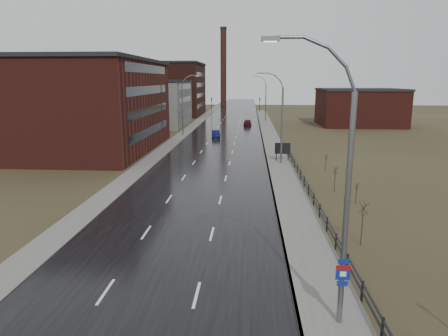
# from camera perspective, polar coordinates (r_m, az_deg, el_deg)

# --- Properties ---
(road) EXTENTS (14.00, 300.00, 0.06)m
(road) POSITION_cam_1_polar(r_m,az_deg,el_deg) (74.66, -0.03, 4.46)
(road) COLOR black
(road) RESTS_ON ground
(sidewalk_right) EXTENTS (3.20, 180.00, 0.18)m
(sidewalk_right) POSITION_cam_1_polar(r_m,az_deg,el_deg) (50.01, 7.96, 0.41)
(sidewalk_right) COLOR #595651
(sidewalk_right) RESTS_ON ground
(curb_right) EXTENTS (0.16, 180.00, 0.18)m
(curb_right) POSITION_cam_1_polar(r_m,az_deg,el_deg) (49.92, 6.22, 0.43)
(curb_right) COLOR slate
(curb_right) RESTS_ON ground
(sidewalk_left) EXTENTS (2.40, 260.00, 0.12)m
(sidewalk_left) POSITION_cam_1_polar(r_m,az_deg,el_deg) (75.63, -6.26, 4.51)
(sidewalk_left) COLOR #595651
(sidewalk_left) RESTS_ON ground
(warehouse_near) EXTENTS (22.44, 28.56, 13.50)m
(warehouse_near) POSITION_cam_1_polar(r_m,az_deg,el_deg) (64.29, -20.20, 8.44)
(warehouse_near) COLOR #471914
(warehouse_near) RESTS_ON ground
(warehouse_mid) EXTENTS (16.32, 20.40, 10.50)m
(warehouse_mid) POSITION_cam_1_polar(r_m,az_deg,el_deg) (94.71, -10.37, 9.14)
(warehouse_mid) COLOR slate
(warehouse_mid) RESTS_ON ground
(warehouse_far) EXTENTS (26.52, 24.48, 15.50)m
(warehouse_far) POSITION_cam_1_polar(r_m,az_deg,el_deg) (124.94, -9.34, 11.09)
(warehouse_far) COLOR #331611
(warehouse_far) RESTS_ON ground
(building_right) EXTENTS (18.36, 16.32, 8.50)m
(building_right) POSITION_cam_1_polar(r_m,az_deg,el_deg) (99.30, 18.77, 8.26)
(building_right) COLOR #471914
(building_right) RESTS_ON ground
(smokestack) EXTENTS (2.70, 2.70, 30.70)m
(smokestack) POSITION_cam_1_polar(r_m,az_deg,el_deg) (164.21, -0.08, 14.25)
(smokestack) COLOR #331611
(smokestack) RESTS_ON ground
(streetlight_main) EXTENTS (3.91, 0.29, 12.11)m
(streetlight_main) POSITION_cam_1_polar(r_m,az_deg,el_deg) (16.78, 16.20, -3.20)
(streetlight_main) COLOR slate
(streetlight_main) RESTS_ON ground
(streetlight_right_mid) EXTENTS (3.36, 0.28, 11.35)m
(streetlight_right_mid) POSITION_cam_1_polar(r_m,az_deg,el_deg) (50.12, 7.97, 7.09)
(streetlight_right_mid) COLOR slate
(streetlight_right_mid) RESTS_ON ground
(streetlight_left) EXTENTS (3.36, 0.28, 11.35)m
(streetlight_left) POSITION_cam_1_polar(r_m,az_deg,el_deg) (76.94, -5.74, 8.99)
(streetlight_left) COLOR slate
(streetlight_left) RESTS_ON ground
(streetlight_right_far) EXTENTS (3.36, 0.28, 11.35)m
(streetlight_right_far) POSITION_cam_1_polar(r_m,az_deg,el_deg) (103.94, 5.82, 9.88)
(streetlight_right_far) COLOR slate
(streetlight_right_far) RESTS_ON ground
(guardrail) EXTENTS (0.10, 53.05, 1.10)m
(guardrail) POSITION_cam_1_polar(r_m,az_deg,el_deg) (33.98, 12.88, -4.50)
(guardrail) COLOR black
(guardrail) RESTS_ON ground
(shrub_c) EXTENTS (0.68, 0.71, 2.88)m
(shrub_c) POSITION_cam_1_polar(r_m,az_deg,el_deg) (27.29, 19.16, -7.31)
(shrub_c) COLOR #382D23
(shrub_c) RESTS_ON ground
(shrub_d) EXTENTS (0.44, 0.46, 1.83)m
(shrub_d) POSITION_cam_1_polar(r_m,az_deg,el_deg) (36.26, 18.39, -3.32)
(shrub_d) COLOR #382D23
(shrub_d) RESTS_ON ground
(shrub_e) EXTENTS (0.59, 0.62, 2.50)m
(shrub_e) POSITION_cam_1_polar(r_m,az_deg,el_deg) (39.21, 15.57, -1.43)
(shrub_e) COLOR #382D23
(shrub_e) RESTS_ON ground
(shrub_f) EXTENTS (0.46, 0.49, 1.93)m
(shrub_f) POSITION_cam_1_polar(r_m,az_deg,el_deg) (48.38, 14.35, 0.85)
(shrub_f) COLOR #382D23
(shrub_f) RESTS_ON ground
(billboard) EXTENTS (2.01, 0.17, 2.50)m
(billboard) POSITION_cam_1_polar(r_m,az_deg,el_deg) (52.25, 8.36, 2.70)
(billboard) COLOR black
(billboard) RESTS_ON ground
(traffic_light_left) EXTENTS (0.58, 2.73, 5.30)m
(traffic_light_left) POSITION_cam_1_polar(r_m,az_deg,el_deg) (134.51, -1.80, 9.99)
(traffic_light_left) COLOR black
(traffic_light_left) RESTS_ON ground
(traffic_light_right) EXTENTS (0.58, 2.73, 5.30)m
(traffic_light_right) POSITION_cam_1_polar(r_m,az_deg,el_deg) (133.94, 5.14, 9.93)
(traffic_light_right) COLOR black
(traffic_light_right) RESTS_ON ground
(car_near) EXTENTS (1.92, 4.19, 1.33)m
(car_near) POSITION_cam_1_polar(r_m,az_deg,el_deg) (73.68, -1.18, 4.85)
(car_near) COLOR #0D0E41
(car_near) RESTS_ON ground
(car_far) EXTENTS (1.91, 4.42, 1.48)m
(car_far) POSITION_cam_1_polar(r_m,az_deg,el_deg) (93.50, 3.39, 6.50)
(car_far) COLOR #520D16
(car_far) RESTS_ON ground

